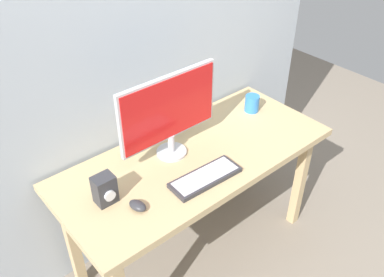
# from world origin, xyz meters

# --- Properties ---
(ground_plane) EXTENTS (6.00, 6.00, 0.00)m
(ground_plane) POSITION_xyz_m (0.00, 0.00, 0.00)
(ground_plane) COLOR gray
(wall_back) EXTENTS (2.48, 0.04, 3.00)m
(wall_back) POSITION_xyz_m (0.00, 0.38, 1.50)
(wall_back) COLOR #B2BCC6
(wall_back) RESTS_ON ground_plane
(desk) EXTENTS (1.53, 0.67, 0.78)m
(desk) POSITION_xyz_m (0.00, 0.00, 0.69)
(desk) COLOR tan
(desk) RESTS_ON ground_plane
(monitor) EXTENTS (0.58, 0.16, 0.46)m
(monitor) POSITION_xyz_m (-0.09, 0.10, 1.04)
(monitor) COLOR silver
(monitor) RESTS_ON desk
(keyboard_primary) EXTENTS (0.38, 0.16, 0.03)m
(keyboard_primary) POSITION_xyz_m (-0.09, -0.18, 0.79)
(keyboard_primary) COLOR #333338
(keyboard_primary) RESTS_ON desk
(mouse) EXTENTS (0.08, 0.10, 0.04)m
(mouse) POSITION_xyz_m (-0.46, -0.13, 0.80)
(mouse) COLOR #333338
(mouse) RESTS_ON desk
(audio_controller) EXTENTS (0.10, 0.09, 0.15)m
(audio_controller) POSITION_xyz_m (-0.55, 0.00, 0.85)
(audio_controller) COLOR #333338
(audio_controller) RESTS_ON desk
(coffee_mug) EXTENTS (0.09, 0.09, 0.10)m
(coffee_mug) POSITION_xyz_m (0.55, 0.11, 0.83)
(coffee_mug) COLOR #337FD8
(coffee_mug) RESTS_ON desk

